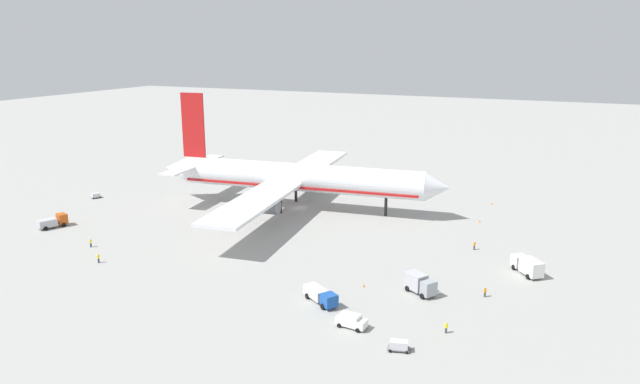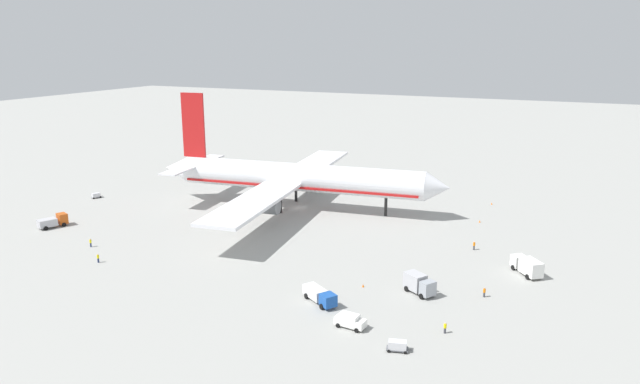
% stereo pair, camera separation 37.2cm
% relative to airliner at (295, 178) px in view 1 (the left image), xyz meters
% --- Properties ---
extents(ground_plane, '(600.00, 600.00, 0.00)m').
position_rel_airliner_xyz_m(ground_plane, '(1.35, 0.14, -7.46)').
color(ground_plane, '#9E9E99').
extents(airliner, '(72.09, 77.38, 26.89)m').
position_rel_airliner_xyz_m(airliner, '(0.00, 0.00, 0.00)').
color(airliner, white).
rests_on(airliner, ground).
extents(service_truck_0, '(5.81, 4.83, 3.07)m').
position_rel_airliner_xyz_m(service_truck_0, '(40.57, -36.01, -5.79)').
color(service_truck_0, '#999EA5').
rests_on(service_truck_0, ground).
extents(service_truck_1, '(4.50, 6.40, 2.66)m').
position_rel_airliner_xyz_m(service_truck_1, '(-40.66, -35.54, -6.12)').
color(service_truck_1, '#BF4C14').
rests_on(service_truck_1, ground).
extents(service_truck_2, '(6.97, 5.54, 2.28)m').
position_rel_airliner_xyz_m(service_truck_2, '(27.60, -45.75, -6.22)').
color(service_truck_2, '#194CA5').
rests_on(service_truck_2, ground).
extents(service_truck_3, '(6.04, 6.73, 3.00)m').
position_rel_airliner_xyz_m(service_truck_3, '(55.51, -20.65, -5.84)').
color(service_truck_3, white).
rests_on(service_truck_3, ground).
extents(service_van, '(4.56, 2.40, 1.97)m').
position_rel_airliner_xyz_m(service_van, '(34.82, -51.27, -6.43)').
color(service_van, white).
rests_on(service_van, ground).
extents(baggage_cart_0, '(3.49, 2.11, 1.40)m').
position_rel_airliner_xyz_m(baggage_cart_0, '(42.84, -54.67, -6.70)').
color(baggage_cart_0, '#595B60').
rests_on(baggage_cart_0, ground).
extents(baggage_cart_1, '(2.29, 2.90, 1.30)m').
position_rel_airliner_xyz_m(baggage_cart_1, '(-50.55, -13.47, -6.75)').
color(baggage_cart_1, gray).
rests_on(baggage_cart_1, ground).
extents(ground_worker_0, '(0.56, 0.56, 1.61)m').
position_rel_airliner_xyz_m(ground_worker_0, '(50.36, -33.14, -6.65)').
color(ground_worker_0, '#3F3F47').
rests_on(ground_worker_0, ground).
extents(ground_worker_1, '(0.48, 0.48, 1.74)m').
position_rel_airliner_xyz_m(ground_worker_1, '(44.96, -12.03, -6.58)').
color(ground_worker_1, '#3F3F47').
rests_on(ground_worker_1, ground).
extents(ground_worker_2, '(0.56, 0.56, 1.61)m').
position_rel_airliner_xyz_m(ground_worker_2, '(47.40, -47.39, -6.65)').
color(ground_worker_2, '#3F3F47').
rests_on(ground_worker_2, ground).
extents(ground_worker_3, '(0.42, 0.42, 1.69)m').
position_rel_airliner_xyz_m(ground_worker_3, '(-23.72, -41.65, -6.61)').
color(ground_worker_3, navy).
rests_on(ground_worker_3, ground).
extents(ground_worker_4, '(0.53, 0.53, 1.70)m').
position_rel_airliner_xyz_m(ground_worker_4, '(-16.12, -47.32, -6.60)').
color(ground_worker_4, navy).
rests_on(ground_worker_4, ground).
extents(traffic_cone_0, '(0.36, 0.36, 0.55)m').
position_rel_airliner_xyz_m(traffic_cone_0, '(43.05, 22.48, -7.19)').
color(traffic_cone_0, orange).
rests_on(traffic_cone_0, ground).
extents(traffic_cone_1, '(0.36, 0.36, 0.55)m').
position_rel_airliner_xyz_m(traffic_cone_1, '(27.48, 34.29, -7.19)').
color(traffic_cone_1, orange).
rests_on(traffic_cone_1, ground).
extents(traffic_cone_2, '(0.36, 0.36, 0.55)m').
position_rel_airliner_xyz_m(traffic_cone_2, '(42.93, 6.37, -7.19)').
color(traffic_cone_2, orange).
rests_on(traffic_cone_2, ground).
extents(traffic_cone_3, '(0.36, 0.36, 0.55)m').
position_rel_airliner_xyz_m(traffic_cone_3, '(31.64, -37.46, -7.19)').
color(traffic_cone_3, orange).
rests_on(traffic_cone_3, ground).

